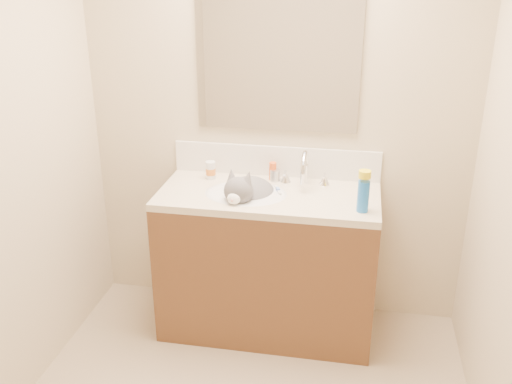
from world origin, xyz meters
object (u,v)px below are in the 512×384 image
at_px(basin, 246,205).
at_px(amber_bottle, 273,171).
at_px(cat, 247,196).
at_px(spray_can, 363,196).
at_px(silver_jar, 275,175).
at_px(vanity_cabinet, 268,265).
at_px(faucet, 305,171).
at_px(pill_bottle, 211,170).

xyz_separation_m(basin, amber_bottle, (0.11, 0.23, 0.12)).
height_order(cat, spray_can, cat).
relative_size(basin, silver_jar, 6.77).
distance_m(vanity_cabinet, basin, 0.40).
height_order(vanity_cabinet, faucet, faucet).
bearing_deg(cat, pill_bottle, 157.29).
bearing_deg(amber_bottle, vanity_cabinet, -87.61).
bearing_deg(amber_bottle, silver_jar, -39.38).
bearing_deg(pill_bottle, silver_jar, 5.15).
distance_m(vanity_cabinet, cat, 0.44).
xyz_separation_m(faucet, cat, (-0.30, -0.15, -0.11)).
height_order(vanity_cabinet, cat, cat).
xyz_separation_m(vanity_cabinet, cat, (-0.12, -0.01, 0.42)).
xyz_separation_m(vanity_cabinet, amber_bottle, (-0.01, 0.20, 0.50)).
bearing_deg(faucet, amber_bottle, 161.89).
bearing_deg(vanity_cabinet, basin, -165.96).
relative_size(vanity_cabinet, silver_jar, 18.05).
bearing_deg(cat, amber_bottle, 72.71).
bearing_deg(basin, spray_can, -11.19).
bearing_deg(silver_jar, spray_can, -34.35).
bearing_deg(amber_bottle, cat, -117.41).
xyz_separation_m(faucet, pill_bottle, (-0.54, 0.01, -0.03)).
bearing_deg(spray_can, pill_bottle, 160.61).
xyz_separation_m(faucet, spray_can, (0.32, -0.29, -0.01)).
xyz_separation_m(vanity_cabinet, spray_can, (0.50, -0.15, 0.53)).
xyz_separation_m(silver_jar, spray_can, (0.49, -0.34, 0.05)).
bearing_deg(spray_can, vanity_cabinet, 163.06).
distance_m(faucet, spray_can, 0.43).
distance_m(vanity_cabinet, pill_bottle, 0.64).
relative_size(silver_jar, spray_can, 0.41).
bearing_deg(vanity_cabinet, silver_jar, 87.35).
height_order(vanity_cabinet, amber_bottle, amber_bottle).
bearing_deg(silver_jar, amber_bottle, 140.62).
relative_size(pill_bottle, silver_jar, 1.55).
xyz_separation_m(vanity_cabinet, pill_bottle, (-0.36, 0.15, 0.50)).
height_order(pill_bottle, amber_bottle, same).
distance_m(basin, faucet, 0.38).
bearing_deg(amber_bottle, basin, -116.03).
relative_size(vanity_cabinet, faucet, 4.29).
bearing_deg(silver_jar, cat, -122.75).
distance_m(vanity_cabinet, amber_bottle, 0.54).
distance_m(cat, pill_bottle, 0.30).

